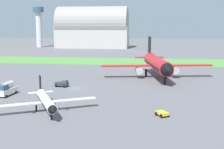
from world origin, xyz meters
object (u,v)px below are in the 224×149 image
airplane_midfield_jet (157,64)px  baggage_cart_by_runway (162,113)px  airplane_foreground_turboprop (46,100)px  fuel_truck_midfield (6,89)px  pushback_tug_near_gate (62,84)px  control_tower (39,23)px

airplane_midfield_jet → baggage_cart_by_runway: airplane_midfield_jet is taller
airplane_foreground_turboprop → fuel_truck_midfield: bearing=-159.1°
airplane_foreground_turboprop → pushback_tug_near_gate: size_ratio=4.79×
airplane_foreground_turboprop → control_tower: bearing=172.3°
airplane_midfield_jet → control_tower: 154.53m
pushback_tug_near_gate → control_tower: control_tower is taller
fuel_truck_midfield → baggage_cart_by_runway: 39.47m
airplane_foreground_turboprop → baggage_cart_by_runway: bearing=60.5°
airplane_midfield_jet → pushback_tug_near_gate: airplane_midfield_jet is taller
pushback_tug_near_gate → baggage_cart_by_runway: 36.42m
fuel_truck_midfield → control_tower: size_ratio=0.22×
airplane_midfield_jet → fuel_truck_midfield: 47.99m
pushback_tug_near_gate → airplane_foreground_turboprop: bearing=-67.7°
control_tower → airplane_foreground_turboprop: bearing=-68.8°
fuel_truck_midfield → control_tower: control_tower is taller
baggage_cart_by_runway → control_tower: size_ratio=0.10×
pushback_tug_near_gate → baggage_cart_by_runway: bearing=-29.3°
fuel_truck_midfield → baggage_cart_by_runway: (37.43, -12.50, -1.01)m
airplane_midfield_jet → control_tower: (-87.86, 126.39, 13.59)m
pushback_tug_near_gate → baggage_cart_by_runway: size_ratio=1.33×
airplane_midfield_jet → pushback_tug_near_gate: 32.42m
airplane_midfield_jet → pushback_tug_near_gate: bearing=-65.3°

